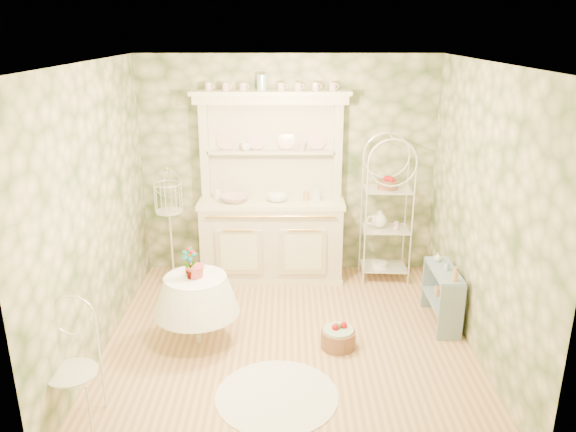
{
  "coord_description": "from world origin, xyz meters",
  "views": [
    {
      "loc": [
        -0.01,
        -4.94,
        2.99
      ],
      "look_at": [
        0.0,
        0.5,
        1.15
      ],
      "focal_mm": 35.0,
      "sensor_mm": 36.0,
      "label": 1
    }
  ],
  "objects_px": {
    "round_table": "(197,312)",
    "kitchen_dresser": "(271,189)",
    "cafe_chair": "(71,367)",
    "side_shelf": "(442,299)",
    "birdcage_stand": "(170,223)",
    "floor_basket": "(338,336)",
    "bakers_rack": "(387,208)"
  },
  "relations": [
    {
      "from": "kitchen_dresser",
      "to": "birdcage_stand",
      "type": "xyz_separation_m",
      "value": [
        -1.21,
        -0.13,
        -0.38
      ]
    },
    {
      "from": "kitchen_dresser",
      "to": "bakers_rack",
      "type": "relative_size",
      "value": 1.24
    },
    {
      "from": "round_table",
      "to": "birdcage_stand",
      "type": "xyz_separation_m",
      "value": [
        -0.52,
        1.42,
        0.43
      ]
    },
    {
      "from": "birdcage_stand",
      "to": "side_shelf",
      "type": "bearing_deg",
      "value": -18.85
    },
    {
      "from": "cafe_chair",
      "to": "birdcage_stand",
      "type": "xyz_separation_m",
      "value": [
        0.27,
        2.6,
        0.26
      ]
    },
    {
      "from": "round_table",
      "to": "cafe_chair",
      "type": "xyz_separation_m",
      "value": [
        -0.79,
        -1.18,
        0.16
      ]
    },
    {
      "from": "round_table",
      "to": "cafe_chair",
      "type": "distance_m",
      "value": 1.43
    },
    {
      "from": "cafe_chair",
      "to": "side_shelf",
      "type": "bearing_deg",
      "value": 26.97
    },
    {
      "from": "kitchen_dresser",
      "to": "side_shelf",
      "type": "distance_m",
      "value": 2.33
    },
    {
      "from": "bakers_rack",
      "to": "round_table",
      "type": "xyz_separation_m",
      "value": [
        -2.08,
        -1.52,
        -0.58
      ]
    },
    {
      "from": "bakers_rack",
      "to": "floor_basket",
      "type": "height_order",
      "value": "bakers_rack"
    },
    {
      "from": "kitchen_dresser",
      "to": "birdcage_stand",
      "type": "relative_size",
      "value": 1.5
    },
    {
      "from": "round_table",
      "to": "kitchen_dresser",
      "type": "bearing_deg",
      "value": 66.02
    },
    {
      "from": "bakers_rack",
      "to": "cafe_chair",
      "type": "bearing_deg",
      "value": -133.66
    },
    {
      "from": "kitchen_dresser",
      "to": "birdcage_stand",
      "type": "height_order",
      "value": "kitchen_dresser"
    },
    {
      "from": "bakers_rack",
      "to": "floor_basket",
      "type": "relative_size",
      "value": 4.83
    },
    {
      "from": "bakers_rack",
      "to": "birdcage_stand",
      "type": "height_order",
      "value": "bakers_rack"
    },
    {
      "from": "side_shelf",
      "to": "cafe_chair",
      "type": "bearing_deg",
      "value": -149.6
    },
    {
      "from": "side_shelf",
      "to": "round_table",
      "type": "height_order",
      "value": "round_table"
    },
    {
      "from": "bakers_rack",
      "to": "floor_basket",
      "type": "bearing_deg",
      "value": -110.44
    },
    {
      "from": "side_shelf",
      "to": "cafe_chair",
      "type": "relative_size",
      "value": 0.65
    },
    {
      "from": "bakers_rack",
      "to": "cafe_chair",
      "type": "xyz_separation_m",
      "value": [
        -2.87,
        -2.71,
        -0.42
      ]
    },
    {
      "from": "kitchen_dresser",
      "to": "side_shelf",
      "type": "relative_size",
      "value": 3.54
    },
    {
      "from": "round_table",
      "to": "birdcage_stand",
      "type": "relative_size",
      "value": 0.44
    },
    {
      "from": "birdcage_stand",
      "to": "floor_basket",
      "type": "distance_m",
      "value": 2.51
    },
    {
      "from": "kitchen_dresser",
      "to": "floor_basket",
      "type": "bearing_deg",
      "value": -67.25
    },
    {
      "from": "side_shelf",
      "to": "round_table",
      "type": "distance_m",
      "value": 2.54
    },
    {
      "from": "bakers_rack",
      "to": "round_table",
      "type": "height_order",
      "value": "bakers_rack"
    },
    {
      "from": "cafe_chair",
      "to": "round_table",
      "type": "bearing_deg",
      "value": 57.8
    },
    {
      "from": "floor_basket",
      "to": "round_table",
      "type": "bearing_deg",
      "value": 176.23
    },
    {
      "from": "round_table",
      "to": "cafe_chair",
      "type": "bearing_deg",
      "value": -123.7
    },
    {
      "from": "birdcage_stand",
      "to": "floor_basket",
      "type": "bearing_deg",
      "value": -38.51
    }
  ]
}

